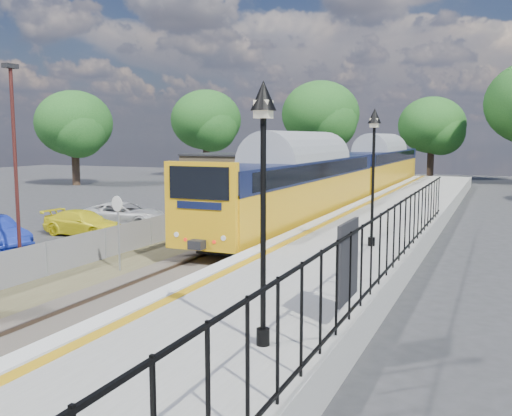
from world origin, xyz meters
The scene contains 15 objects.
ground centered at (0.00, 0.00, 0.00)m, with size 120.00×120.00×0.00m, color #2D2D30.
track_bed centered at (-0.47, 9.67, 0.09)m, with size 5.90×80.00×0.29m.
platform centered at (4.20, 8.00, 0.45)m, with size 5.00×70.00×0.90m, color gray.
platform_edge centered at (2.14, 8.00, 0.90)m, with size 0.90×70.00×0.01m.
victorian_lamp_south centered at (5.50, -4.00, 4.30)m, with size 0.44×0.44×4.60m.
victorian_lamp_north centered at (5.30, 6.00, 4.30)m, with size 0.44×0.44×4.60m.
palisade_fence centered at (6.55, 2.24, 1.84)m, with size 0.12×26.00×2.00m.
wire_fence centered at (-4.20, 12.00, 0.60)m, with size 0.06×52.00×1.20m.
outbuilding centered at (-10.91, 31.21, 1.52)m, with size 10.80×10.10×3.12m.
tree_line centered at (1.40, 42.00, 6.61)m, with size 56.80×43.80×11.88m.
train centered at (0.00, 24.12, 2.34)m, with size 2.82×40.83×3.51m.
speed_sign centered at (-2.50, 2.54, 1.75)m, with size 0.52×0.16×2.61m.
carpark_lamp centered at (-5.51, 1.15, 3.95)m, with size 0.25×0.50×6.91m.
car_yellow centered at (-8.54, 7.91, 0.58)m, with size 1.63×4.01×1.16m, color yellow.
car_white centered at (-8.41, 10.83, 0.62)m, with size 2.07×4.50×1.25m, color silver.
Camera 1 is at (9.24, -12.96, 4.56)m, focal length 40.00 mm.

